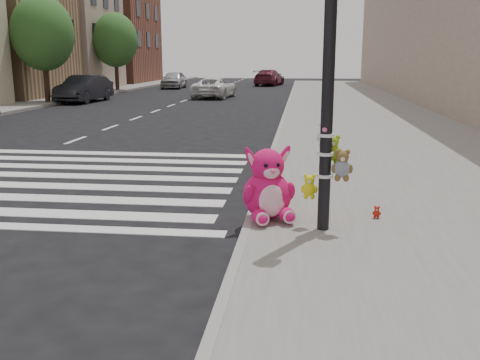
% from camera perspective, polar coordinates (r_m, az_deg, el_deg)
% --- Properties ---
extents(ground, '(120.00, 120.00, 0.00)m').
position_cam_1_polar(ground, '(6.26, -15.53, -10.51)').
color(ground, black).
rests_on(ground, ground).
extents(sidewalk_near, '(7.00, 80.00, 0.14)m').
position_cam_1_polar(sidewalk_near, '(15.72, 16.56, 3.73)').
color(sidewalk_near, slate).
rests_on(sidewalk_near, ground).
extents(curb_edge, '(0.12, 80.00, 0.15)m').
position_cam_1_polar(curb_edge, '(15.50, 3.87, 4.11)').
color(curb_edge, gray).
rests_on(curb_edge, ground).
extents(bld_far_c, '(6.00, 8.00, 8.00)m').
position_cam_1_polar(bld_far_c, '(36.03, -23.74, 14.37)').
color(bld_far_c, '#9E7A54').
rests_on(bld_far_c, ground).
extents(bld_far_d, '(6.00, 8.00, 10.00)m').
position_cam_1_polar(bld_far_d, '(44.12, -17.84, 15.68)').
color(bld_far_d, tan).
rests_on(bld_far_d, ground).
extents(bld_far_e, '(6.00, 10.00, 9.00)m').
position_cam_1_polar(bld_far_e, '(54.33, -12.92, 14.80)').
color(bld_far_e, brown).
rests_on(bld_far_e, ground).
extents(signal_pole, '(0.69, 0.50, 4.00)m').
position_cam_1_polar(signal_pole, '(7.15, 9.48, 7.53)').
color(signal_pole, black).
rests_on(signal_pole, sidewalk_near).
extents(tree_far_b, '(3.20, 3.20, 5.44)m').
position_cam_1_polar(tree_far_b, '(30.47, -20.31, 14.44)').
color(tree_far_b, '#382619').
rests_on(tree_far_b, sidewalk_far).
extents(tree_far_c, '(3.20, 3.20, 5.44)m').
position_cam_1_polar(tree_far_c, '(40.62, -13.18, 14.32)').
color(tree_far_c, '#382619').
rests_on(tree_far_c, sidewalk_far).
extents(pink_bunny, '(0.91, 0.98, 1.10)m').
position_cam_1_polar(pink_bunny, '(7.71, 2.99, -0.99)').
color(pink_bunny, '#E01263').
rests_on(pink_bunny, sidewalk_near).
extents(red_teddy, '(0.14, 0.11, 0.19)m').
position_cam_1_polar(red_teddy, '(8.09, 14.38, -3.32)').
color(red_teddy, red).
rests_on(red_teddy, sidewalk_near).
extents(car_dark_far, '(1.84, 4.60, 1.49)m').
position_cam_1_polar(car_dark_far, '(31.34, -16.28, 9.33)').
color(car_dark_far, black).
rests_on(car_dark_far, ground).
extents(car_white_near, '(2.42, 4.61, 1.24)m').
position_cam_1_polar(car_white_near, '(33.43, -2.72, 9.81)').
color(car_white_near, white).
rests_on(car_white_near, ground).
extents(car_maroon_near, '(2.74, 5.07, 1.40)m').
position_cam_1_polar(car_maroon_near, '(48.35, 3.13, 10.86)').
color(car_maroon_near, maroon).
rests_on(car_maroon_near, ground).
extents(car_silver_deep, '(1.79, 4.11, 1.38)m').
position_cam_1_polar(car_silver_deep, '(44.05, -7.06, 10.57)').
color(car_silver_deep, '#B3B3B8').
rests_on(car_silver_deep, ground).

